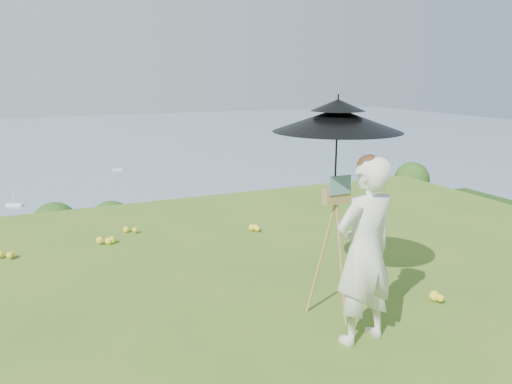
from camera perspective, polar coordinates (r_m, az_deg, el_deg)
name	(u,v)px	position (r m, az deg, el deg)	size (l,w,h in m)	color
shoreline_tier	(65,323)	(87.05, -21.00, -13.82)	(170.00, 28.00, 8.00)	#71685B
bay_water	(40,156)	(245.76, -23.45, 3.78)	(700.00, 700.00, 0.00)	gray
slope_trees	(75,307)	(41.92, -19.96, -12.22)	(110.00, 50.00, 6.00)	#1D4916
harbor_town	(61,285)	(84.37, -21.38, -9.88)	(110.00, 22.00, 5.00)	beige
moored_boats	(1,197)	(168.32, -27.14, -0.49)	(140.00, 140.00, 0.70)	white
painter	(365,252)	(4.89, 12.31, -6.70)	(0.68, 0.44, 1.85)	silver
field_easel	(334,246)	(5.44, 8.95, -6.11)	(0.59, 0.59, 1.56)	olive
sun_umbrella	(336,148)	(5.21, 9.17, 4.95)	(1.33, 1.33, 1.10)	black
painter_cap	(370,162)	(4.67, 12.85, 3.41)	(0.22, 0.27, 0.10)	#DB7881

